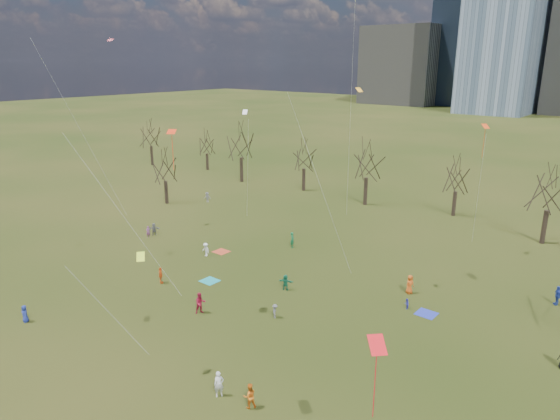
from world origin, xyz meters
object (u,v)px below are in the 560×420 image
Objects in this scene: person_0 at (25,314)px; person_4 at (161,275)px; blanket_navy at (426,314)px; person_2 at (200,303)px; person_1 at (219,384)px; blanket_crimson at (221,252)px; blanket_teal at (210,281)px.

person_4 is at bearing 84.94° from person_0.
person_2 is at bearing -140.83° from blanket_navy.
blanket_navy is at bearing -25.50° from person_2.
person_4 is (-16.32, 8.03, -0.06)m from person_1.
person_0 is 19.16m from person_1.
person_1 reaches higher than blanket_navy.
person_1 is at bearing -44.26° from blanket_crimson.
person_1 is 11.11m from person_2.
blanket_crimson is 9.46m from person_4.
person_0 is (-24.44, -21.89, 0.70)m from blanket_navy.
person_1 is 0.93× the size of person_2.
blanket_navy is 32.82m from person_0.
person_2 is (8.78, -10.85, 0.91)m from blanket_crimson.
blanket_teal is at bearing 65.86° from person_2.
person_1 is at bearing -106.92° from blanket_navy.
person_1 is at bearing -169.34° from person_4.
person_4 is at bearing 99.11° from person_1.
person_1 is at bearing -40.72° from blanket_teal.
person_4 is (-21.91, -10.37, 0.79)m from blanket_navy.
blanket_navy is at bearing 20.75° from blanket_teal.
blanket_navy is 24.26m from person_4.
person_2 is at bearing -51.03° from blanket_crimson.
person_1 is (18.84, 3.49, 0.14)m from person_0.
person_4 reaches higher than blanket_navy.
person_4 is (2.53, 11.52, 0.08)m from person_0.
blanket_teal is at bearing 84.59° from person_1.
person_4 reaches higher than person_0.
blanket_crimson is at bearing -44.09° from person_4.
person_1 is (-5.60, -18.40, 0.84)m from blanket_navy.
person_0 is 0.84× the size of person_1.
person_2 is 1.15× the size of person_4.
blanket_teal is 20.03m from blanket_navy.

